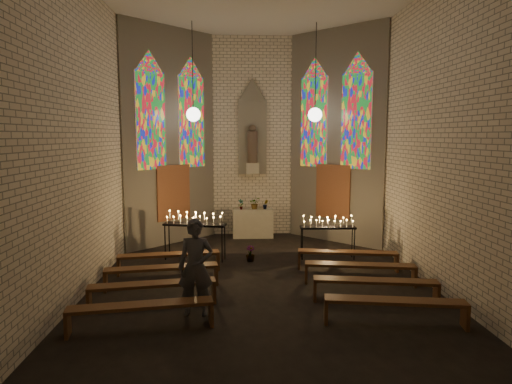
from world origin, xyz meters
TOP-DOWN VIEW (x-y plane):
  - floor at (0.00, 0.00)m, footprint 12.00×12.00m
  - room at (-0.00, 3.37)m, footprint 8.22×12.43m
  - altar at (0.00, 5.45)m, footprint 1.40×0.60m
  - flower_vase_left at (-0.42, 5.36)m, footprint 0.23×0.19m
  - flower_vase_center at (0.07, 5.45)m, footprint 0.39×0.34m
  - flower_vase_right at (0.44, 5.39)m, footprint 0.20×0.17m
  - aisle_flower_pot at (-0.20, 2.32)m, footprint 0.31×0.31m
  - votive_stand_left at (-1.78, 2.59)m, footprint 1.83×0.79m
  - votive_stand_right at (2.05, 2.52)m, footprint 1.61×0.43m
  - pew_left_0 at (-2.35, 1.40)m, footprint 2.64×0.77m
  - pew_right_0 at (2.35, 1.40)m, footprint 2.64×0.77m
  - pew_left_1 at (-2.35, 0.20)m, footprint 2.64×0.77m
  - pew_right_1 at (2.35, 0.20)m, footprint 2.64×0.77m
  - pew_left_2 at (-2.35, -1.00)m, footprint 2.64×0.77m
  - pew_right_2 at (2.35, -1.00)m, footprint 2.64×0.77m
  - pew_left_3 at (-2.35, -2.20)m, footprint 2.64×0.77m
  - pew_right_3 at (2.35, -2.20)m, footprint 2.64×0.77m
  - visitor at (-1.41, -1.48)m, footprint 0.74×0.51m

SIDE VIEW (x-z plane):
  - floor at x=0.00m, z-range 0.00..0.00m
  - aisle_flower_pot at x=-0.20m, z-range 0.00..0.45m
  - pew_left_0 at x=-2.35m, z-range 0.16..0.66m
  - pew_right_0 at x=2.35m, z-range 0.16..0.66m
  - pew_left_1 at x=-2.35m, z-range 0.16..0.66m
  - pew_right_1 at x=2.35m, z-range 0.16..0.66m
  - pew_left_2 at x=-2.35m, z-range 0.16..0.66m
  - pew_right_2 at x=2.35m, z-range 0.16..0.66m
  - pew_left_3 at x=-2.35m, z-range 0.16..0.66m
  - pew_right_3 at x=2.35m, z-range 0.16..0.66m
  - altar at x=0.00m, z-range 0.00..1.00m
  - visitor at x=-1.41m, z-range 0.00..1.93m
  - votive_stand_right at x=2.05m, z-range 0.42..1.59m
  - votive_stand_left at x=-1.78m, z-range 0.47..1.78m
  - flower_vase_right at x=0.44m, z-range 1.00..1.34m
  - flower_vase_left at x=-0.42m, z-range 1.00..1.36m
  - flower_vase_center at x=0.07m, z-range 1.00..1.41m
  - room at x=0.00m, z-range 0.21..7.22m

